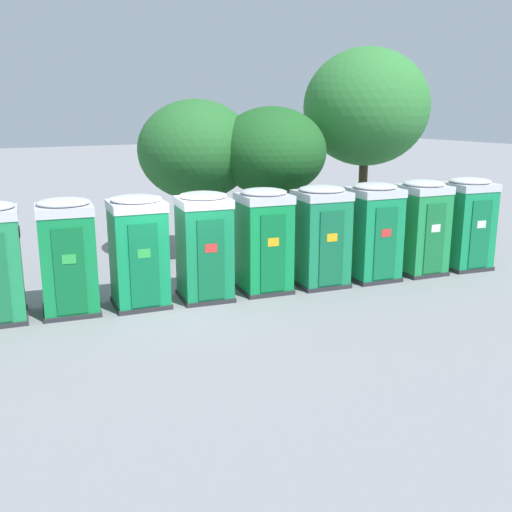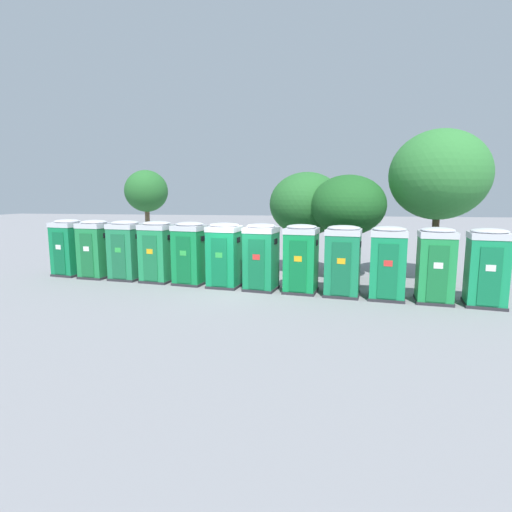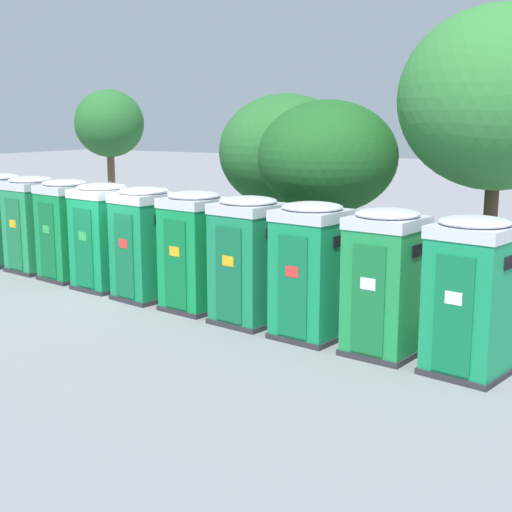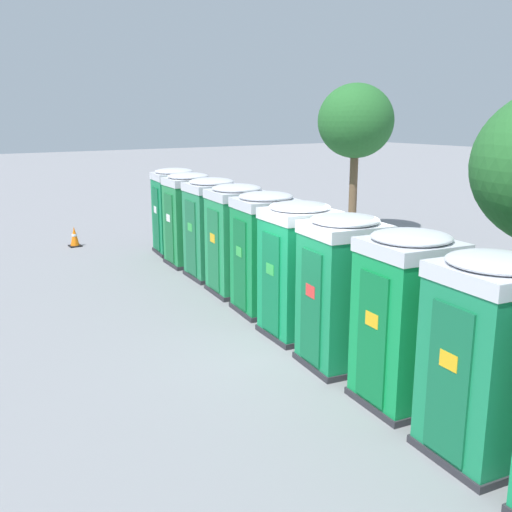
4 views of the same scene
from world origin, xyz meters
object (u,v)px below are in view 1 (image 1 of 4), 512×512
Objects in this scene: portapotty_4 at (68,256)px; street_tree_1 at (366,108)px; portapotty_9 at (373,231)px; street_tree_0 at (272,153)px; portapotty_8 at (321,236)px; portapotty_10 at (421,227)px; portapotty_11 at (467,223)px; street_tree_2 at (196,150)px; portapotty_5 at (138,251)px; portapotty_7 at (264,240)px; portapotty_6 at (204,246)px.

street_tree_1 is at bearing 12.52° from portapotty_4.
street_tree_0 reaches higher than portapotty_9.
portapotty_8 and portapotty_9 have the same top height.
portapotty_8 is 1.00× the size of portapotty_10.
portapotty_10 is 4.68m from street_tree_0.
portapotty_11 is 4.93m from street_tree_1.
portapotty_9 is 5.66m from street_tree_2.
portapotty_9 is 0.55× the size of street_tree_2.
portapotty_5 is at bearing 171.64° from portapotty_9.
street_tree_2 is at bearing 35.59° from portapotty_4.
portapotty_11 is at bearing -8.01° from portapotty_10.
portapotty_4 is at bearing 170.99° from portapotty_8.
portapotty_5 is at bearing 171.96° from portapotty_11.
portapotty_5 is at bearing 172.35° from portapotty_7.
portapotty_7 and portapotty_8 have the same top height.
portapotty_6 is at bearing -10.16° from portapotty_4.
portapotty_10 is at bearing -7.47° from portapotty_8.
portapotty_4 is at bearing -162.77° from street_tree_0.
portapotty_7 is 1.00× the size of portapotty_11.
portapotty_9 is at bearing -7.96° from portapotty_6.
portapotty_8 is 4.57m from portapotty_11.
portapotty_5 is 1.00× the size of portapotty_7.
portapotty_10 is at bearing -8.50° from portapotty_4.
portapotty_7 is at bearing 170.03° from portapotty_8.
portapotty_4 is 4.57m from portapotty_7.
street_tree_2 is (-1.51, 4.18, 1.91)m from portapotty_8.
portapotty_8 and portapotty_11 have the same top height.
portapotty_4 is 10.66m from portapotty_11.
street_tree_0 is (-4.25, 3.51, 1.86)m from portapotty_11.
street_tree_0 reaches higher than portapotty_7.
portapotty_4 is at bearing 169.24° from portapotty_5.
portapotty_8 is (1.50, -0.26, -0.00)m from portapotty_7.
portapotty_11 is at bearing -8.43° from portapotty_4.
portapotty_6 is (3.00, -0.54, 0.00)m from portapotty_4.
portapotty_6 is at bearing 172.34° from portapotty_10.
portapotty_11 is (9.05, -1.28, 0.00)m from portapotty_5.
portapotty_11 is 0.55× the size of street_tree_2.
portapotty_8 is at bearing -7.86° from portapotty_6.
portapotty_7 and portapotty_9 have the same top height.
street_tree_0 is 3.81m from street_tree_1.
portapotty_6 is at bearing 172.04° from portapotty_9.
portapotty_5 and portapotty_10 have the same top height.
portapotty_6 is 0.55× the size of street_tree_2.
portapotty_4 is 0.41× the size of street_tree_1.
portapotty_5 is 3.05m from portapotty_7.
portapotty_4 and portapotty_7 have the same top height.
portapotty_5 is at bearing -163.54° from street_tree_1.
street_tree_0 is 2.20m from street_tree_2.
portapotty_10 is (7.54, -1.07, 0.00)m from portapotty_5.
portapotty_5 and portapotty_8 have the same top height.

